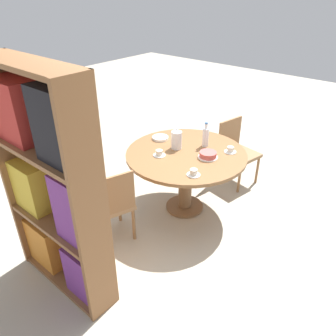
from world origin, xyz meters
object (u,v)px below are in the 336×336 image
object	(u,v)px
coffee_pot	(177,139)
water_bottle	(206,137)
chair_a	(111,203)
cup_a	(230,150)
bookshelf	(55,192)
chair_b	(236,150)
cup_c	(194,173)
cup_b	(159,153)
cake_main	(208,155)

from	to	relation	value
coffee_pot	water_bottle	bearing A→B (deg)	-129.56
coffee_pot	water_bottle	xyz separation A→B (m)	(-0.21, -0.26, 0.01)
chair_a	cup_a	xyz separation A→B (m)	(-0.60, -1.23, 0.32)
bookshelf	cup_a	xyz separation A→B (m)	(-0.49, -1.83, -0.18)
chair_b	cup_a	size ratio (longest dim) A/B	6.25
coffee_pot	cup_a	bearing A→B (deg)	-149.36
water_bottle	coffee_pot	bearing A→B (deg)	50.44
cup_c	cup_b	bearing A→B (deg)	-10.12
cup_a	cup_b	distance (m)	0.78
chair_a	bookshelf	xyz separation A→B (m)	(-0.11, 0.61, 0.50)
chair_b	bookshelf	world-z (taller)	bookshelf
chair_a	water_bottle	size ratio (longest dim) A/B	2.97
bookshelf	water_bottle	xyz separation A→B (m)	(-0.19, -1.79, -0.09)
chair_a	cup_a	distance (m)	1.40
coffee_pot	cup_b	bearing A→B (deg)	83.63
chair_b	cup_a	bearing A→B (deg)	-147.49
coffee_pot	chair_b	bearing A→B (deg)	-106.37
chair_b	cup_b	world-z (taller)	chair_b
chair_b	coffee_pot	size ratio (longest dim) A/B	3.51
chair_b	water_bottle	size ratio (longest dim) A/B	2.97
chair_a	cup_c	world-z (taller)	chair_a
coffee_pot	cup_b	world-z (taller)	coffee_pot
coffee_pot	cake_main	distance (m)	0.41
cup_a	water_bottle	bearing A→B (deg)	8.96
cup_a	cup_b	size ratio (longest dim) A/B	1.00
coffee_pot	cake_main	world-z (taller)	coffee_pot
cup_b	cup_c	distance (m)	0.53
cake_main	cup_c	xyz separation A→B (m)	(-0.10, 0.39, -0.01)
coffee_pot	cake_main	xyz separation A→B (m)	(-0.40, -0.04, -0.08)
coffee_pot	cake_main	size ratio (longest dim) A/B	1.12
chair_b	cup_c	xyz separation A→B (m)	(-0.22, 1.27, 0.32)
bookshelf	coffee_pot	bearing A→B (deg)	90.63
coffee_pot	cup_b	distance (m)	0.27
chair_a	cup_b	bearing A→B (deg)	-166.86
chair_a	cup_a	world-z (taller)	chair_a
cup_a	cup_c	world-z (taller)	same
water_bottle	cup_b	bearing A→B (deg)	64.98
chair_b	cup_b	bearing A→B (deg)	176.83
chair_b	cup_c	bearing A→B (deg)	-158.92
coffee_pot	cup_a	world-z (taller)	coffee_pot
water_bottle	cup_b	xyz separation A→B (m)	(0.24, 0.51, -0.09)
coffee_pot	cup_c	size ratio (longest dim) A/B	1.78
cup_b	water_bottle	bearing A→B (deg)	-115.02
chair_b	water_bottle	xyz separation A→B (m)	(0.06, 0.66, 0.40)
coffee_pot	water_bottle	world-z (taller)	water_bottle
bookshelf	coffee_pot	xyz separation A→B (m)	(0.02, -1.53, -0.10)
water_bottle	cup_b	size ratio (longest dim) A/B	2.10
chair_b	bookshelf	size ratio (longest dim) A/B	0.43
chair_a	cup_b	size ratio (longest dim) A/B	6.25
chair_a	chair_b	size ratio (longest dim) A/B	1.00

